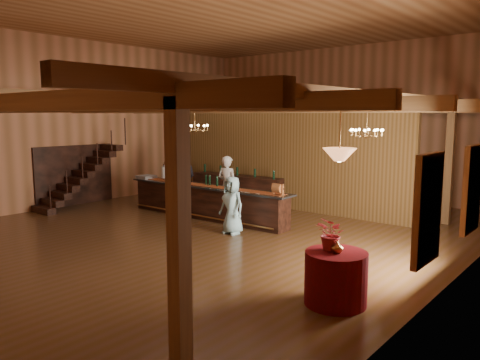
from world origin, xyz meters
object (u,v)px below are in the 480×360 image
Objects in this scene: backbar_shelf at (237,189)px; pendant_lamp at (339,154)px; bartender at (227,186)px; staff_second at (182,178)px; raffle_drum at (278,188)px; beverage_dispenser at (166,171)px; floor_plant at (340,193)px; round_table at (336,278)px; tasting_bar at (206,202)px; chandelier_left at (195,127)px; guest at (232,205)px; chandelier_right at (367,132)px.

backbar_shelf is 8.96m from pendant_lamp.
staff_second reaches higher than bartender.
raffle_drum is 2.40m from bartender.
beverage_dispenser is 5.45m from floor_plant.
raffle_drum is 0.34× the size of round_table.
tasting_bar is at bearing -0.21° from beverage_dispenser.
raffle_drum is at bearing 0.27° from chandelier_left.
beverage_dispenser is at bearing -145.39° from floor_plant.
round_table is 6.96m from bartender.
beverage_dispenser is at bearing 11.08° from bartender.
floor_plant is at bearing 47.62° from tasting_bar.
pendant_lamp is 5.10m from guest.
pendant_lamp reaches higher than raffle_drum.
chandelier_left is at bearing 37.41° from bartender.
round_table is at bearing -69.98° from chandelier_right.
round_table is 1.10× the size of pendant_lamp.
chandelier_left is 0.54× the size of guest.
raffle_drum is (4.32, 0.01, -0.11)m from beverage_dispenser.
chandelier_right is (1.83, 1.17, 1.45)m from raffle_drum.
bartender is (-2.30, 0.65, -0.23)m from raffle_drum.
staff_second reaches higher than tasting_bar.
round_table is at bearing -29.67° from tasting_bar.
chandelier_right is at bearing 13.76° from tasting_bar.
floor_plant is at bearing 6.73° from backbar_shelf.
bartender is at bearing -172.90° from chandelier_right.
guest reaches higher than raffle_drum.
round_table is (3.44, -3.25, -0.71)m from raffle_drum.
chandelier_right is at bearing 10.79° from beverage_dispenser.
chandelier_right is (5.16, -1.15, 2.10)m from backbar_shelf.
raffle_drum is 0.10× the size of backbar_shelf.
beverage_dispenser is 2.15m from bartender.
bartender is at bearing 135.38° from guest.
chandelier_left is 2.34m from staff_second.
chandelier_left is at bearing -135.35° from floor_plant.
beverage_dispenser is 8.45m from round_table.
round_table is (5.99, -3.23, -0.06)m from tasting_bar.
staff_second is at bearing -10.12° from bartender.
guest is (2.55, -3.22, 0.25)m from backbar_shelf.
round_table is (7.76, -3.24, -0.82)m from beverage_dispenser.
round_table is 0.55× the size of bartender.
raffle_drum is at bearing 136.68° from pendant_lamp.
tasting_bar is 6.41× the size of pendant_lamp.
floor_plant is at bearing 117.57° from pendant_lamp.
staff_second is at bearing 156.13° from guest.
chandelier_left is 1.99m from bartender.
guest is (-2.61, -2.07, -1.85)m from chandelier_right.
pendant_lamp reaches higher than bartender.
guest is at bearing -22.07° from chandelier_left.
bartender is at bearing 145.41° from staff_second.
raffle_drum is (2.54, 0.01, 0.65)m from tasting_bar.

